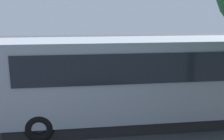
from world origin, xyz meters
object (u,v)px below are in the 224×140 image
(tour_bus, at_px, (143,81))
(parked_motorcycle_silver, at_px, (115,97))
(stunt_motorcycle, at_px, (90,65))
(spectator_right, at_px, (94,80))
(spectator_far_left, at_px, (149,77))
(spectator_left, at_px, (130,81))
(traffic_cone, at_px, (115,71))
(spectator_centre, at_px, (112,78))

(tour_bus, height_order, parked_motorcycle_silver, tour_bus)
(parked_motorcycle_silver, relative_size, stunt_motorcycle, 1.00)
(parked_motorcycle_silver, bearing_deg, tour_bus, 113.82)
(tour_bus, xyz_separation_m, spectator_right, (1.65, -2.99, -0.67))
(spectator_far_left, distance_m, spectator_right, 2.78)
(spectator_left, xyz_separation_m, parked_motorcycle_silver, (0.84, 0.78, -0.51))
(spectator_right, distance_m, stunt_motorcycle, 4.08)
(parked_motorcycle_silver, distance_m, traffic_cone, 6.20)
(spectator_left, height_order, spectator_centre, spectator_centre)
(spectator_left, distance_m, spectator_right, 1.75)
(spectator_far_left, xyz_separation_m, stunt_motorcycle, (2.69, -4.15, -0.10))
(stunt_motorcycle, bearing_deg, spectator_far_left, 122.99)
(spectator_centre, height_order, traffic_cone, spectator_centre)
(spectator_far_left, distance_m, spectator_left, 1.14)
(spectator_far_left, height_order, stunt_motorcycle, spectator_far_left)
(spectator_far_left, relative_size, spectator_left, 1.07)
(spectator_left, bearing_deg, spectator_centre, -29.63)
(spectator_left, bearing_deg, traffic_cone, -90.96)
(tour_bus, distance_m, spectator_centre, 3.17)
(spectator_far_left, height_order, parked_motorcycle_silver, spectator_far_left)
(tour_bus, distance_m, spectator_far_left, 3.18)
(spectator_far_left, height_order, traffic_cone, spectator_far_left)
(spectator_far_left, distance_m, traffic_cone, 5.14)
(tour_bus, xyz_separation_m, spectator_far_left, (-1.12, -2.92, -0.57))
(tour_bus, xyz_separation_m, spectator_centre, (0.76, -3.02, -0.58))
(spectator_left, bearing_deg, spectator_far_left, -161.51)
(spectator_left, bearing_deg, parked_motorcycle_silver, 43.14)
(spectator_far_left, xyz_separation_m, spectator_centre, (1.89, -0.10, -0.01))
(parked_motorcycle_silver, height_order, stunt_motorcycle, stunt_motorcycle)
(spectator_far_left, bearing_deg, spectator_centre, -3.11)
(tour_bus, distance_m, parked_motorcycle_silver, 2.27)
(spectator_centre, distance_m, parked_motorcycle_silver, 1.38)
(tour_bus, relative_size, parked_motorcycle_silver, 5.32)
(stunt_motorcycle, xyz_separation_m, traffic_cone, (-1.71, -0.83, -0.67))
(tour_bus, relative_size, traffic_cone, 17.05)
(spectator_right, relative_size, stunt_motorcycle, 0.82)
(spectator_centre, bearing_deg, parked_motorcycle_silver, 88.97)
(spectator_centre, bearing_deg, tour_bus, 104.17)
(spectator_left, height_order, parked_motorcycle_silver, spectator_left)
(parked_motorcycle_silver, bearing_deg, spectator_left, -136.86)
(tour_bus, xyz_separation_m, stunt_motorcycle, (1.57, -7.07, -0.67))
(tour_bus, bearing_deg, traffic_cone, -91.01)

